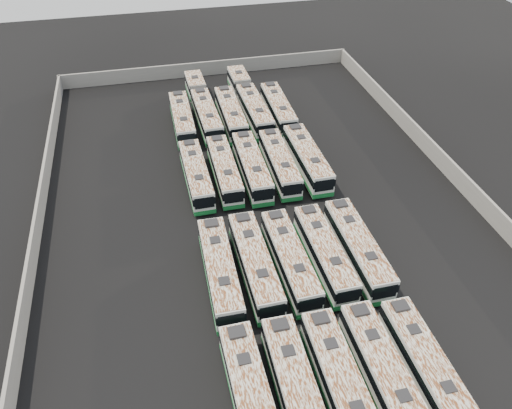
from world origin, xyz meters
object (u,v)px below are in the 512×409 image
object	(u,v)px
bus_front_far_left	(253,402)
bus_midfront_left	(255,264)
bus_front_far_right	(426,368)
bus_midback_far_right	(307,159)
bus_midback_center	(252,167)
bus_midback_far_left	(196,175)
bus_back_right	(249,101)
bus_front_left	(297,393)
bus_midfront_center	(290,260)
bus_back_center	(231,114)
bus_midfront_far_left	(220,271)
bus_midfront_right	(325,253)
bus_back_far_right	(278,109)
bus_back_far_left	(182,119)
bus_front_center	(341,385)
bus_midback_right	(280,163)
bus_midback_left	(224,170)
bus_back_left	(203,106)
bus_front_right	(384,375)
bus_midfront_far_right	(358,248)

from	to	relation	value
bus_front_far_left	bus_midfront_left	xyz separation A→B (m)	(3.17, 12.71, -0.01)
bus_front_far_right	bus_midback_far_right	distance (m)	27.98
bus_midback_center	bus_midback_far_right	xyz separation A→B (m)	(6.54, 0.14, 0.02)
bus_midback_far_left	bus_back_right	xyz separation A→B (m)	(9.55, 15.88, 0.07)
bus_front_far_left	bus_front_left	xyz separation A→B (m)	(3.15, -0.06, -0.00)
bus_midfront_center	bus_back_center	xyz separation A→B (m)	(0.01, 27.64, 0.04)
bus_midfront_center	bus_midback_far_left	bearing A→B (deg)	111.80
bus_midfront_far_left	bus_back_center	bearing A→B (deg)	78.20
bus_front_far_right	bus_midfront_center	xyz separation A→B (m)	(-6.48, 12.80, 0.02)
bus_midfront_right	bus_back_center	bearing A→B (deg)	95.98
bus_front_far_left	bus_midback_far_right	world-z (taller)	bus_midback_far_right
bus_front_far_right	bus_midback_far_right	bearing A→B (deg)	89.58
bus_midback_far_left	bus_back_far_right	xyz separation A→B (m)	(12.83, 12.72, 0.03)
bus_midback_far_right	bus_back_far_left	size ratio (longest dim) A/B	1.04
bus_midback_far_right	bus_front_center	bearing A→B (deg)	-103.50
bus_midback_center	bus_back_far_right	bearing A→B (deg)	63.51
bus_midback_center	bus_midback_right	xyz separation A→B (m)	(3.24, 0.08, -0.04)
bus_midfront_left	bus_back_right	bearing A→B (deg)	77.65
bus_front_center	bus_front_far_left	bearing A→B (deg)	178.78
bus_midback_left	bus_midback_far_right	distance (m)	9.65
bus_front_left	bus_front_center	distance (m)	3.18
bus_midback_right	bus_midback_center	bearing A→B (deg)	-177.46
bus_midfront_center	bus_back_left	xyz separation A→B (m)	(-3.20, 30.95, 0.01)
bus_midfront_center	bus_back_far_right	xyz separation A→B (m)	(6.49, 27.72, 0.00)
bus_front_far_left	bus_midback_left	bearing A→B (deg)	82.59
bus_front_left	bus_midback_left	bearing A→B (deg)	90.46
bus_midback_left	bus_back_center	world-z (taller)	bus_back_center
bus_midback_center	bus_front_center	bearing A→B (deg)	-89.20
bus_back_left	bus_back_right	size ratio (longest dim) A/B	0.98
bus_front_far_left	bus_midback_right	xyz separation A→B (m)	(9.55, 27.70, -0.06)
bus_midfront_left	bus_midback_center	distance (m)	15.24
bus_front_right	bus_midback_far_right	xyz separation A→B (m)	(3.27, 27.85, 0.03)
bus_midback_far_left	bus_back_left	xyz separation A→B (m)	(3.13, 15.95, 0.04)
bus_midfront_far_right	bus_midback_far_left	size ratio (longest dim) A/B	1.04
bus_midfront_left	bus_midfront_far_right	size ratio (longest dim) A/B	1.00
bus_midfront_right	bus_midfront_far_right	bearing A→B (deg)	-3.27
bus_midfront_center	bus_midfront_right	size ratio (longest dim) A/B	1.01
bus_midfront_center	bus_back_right	distance (m)	31.04
bus_midfront_center	bus_midfront_right	world-z (taller)	bus_midfront_center
bus_front_center	bus_midback_far_left	bearing A→B (deg)	103.00
bus_front_left	bus_front_far_right	world-z (taller)	bus_front_left
bus_front_far_right	bus_back_far_right	world-z (taller)	bus_back_far_right
bus_midfront_center	bus_front_center	bearing A→B (deg)	-91.15
bus_front_far_right	bus_back_left	world-z (taller)	bus_back_left
bus_front_center	bus_midback_center	bearing A→B (deg)	90.20
bus_midfront_far_right	bus_back_left	distance (m)	32.46
bus_midback_right	bus_back_far_right	world-z (taller)	bus_back_far_right
bus_midfront_left	bus_midfront_center	size ratio (longest dim) A/B	1.02
bus_midfront_left	bus_back_right	distance (m)	31.40
bus_midfront_left	bus_back_far_left	distance (m)	27.92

